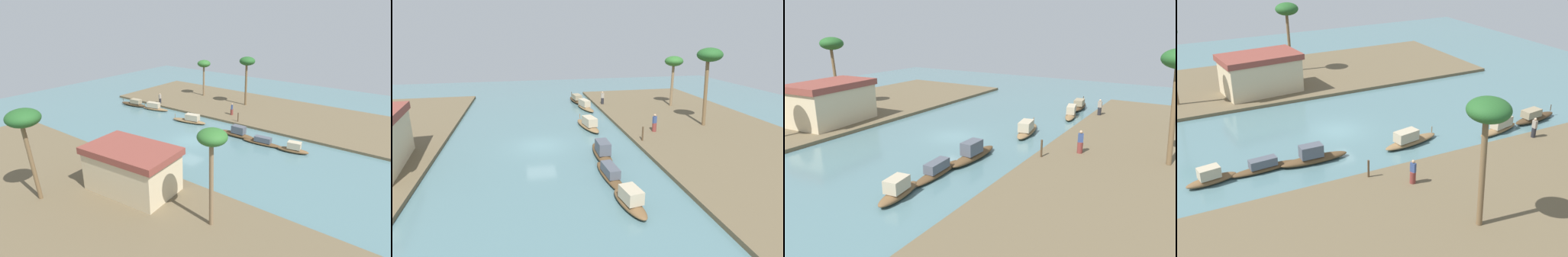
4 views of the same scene
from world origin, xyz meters
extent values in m
plane|color=slate|center=(0.00, 0.00, 0.00)|extent=(76.01, 76.01, 0.00)
cube|color=brown|center=(0.00, -15.85, 0.15)|extent=(44.32, 15.62, 0.31)
ellipsoid|color=brown|center=(4.19, -5.02, 0.23)|extent=(5.16, 2.03, 0.45)
cube|color=tan|center=(3.68, -5.11, 0.86)|extent=(2.02, 1.28, 0.81)
cylinder|color=brown|center=(6.37, -4.63, 0.67)|extent=(0.07, 0.07, 0.52)
ellipsoid|color=brown|center=(-10.89, -4.19, 0.24)|extent=(3.53, 1.50, 0.49)
cube|color=tan|center=(-10.99, -4.21, 0.86)|extent=(1.52, 1.09, 0.74)
ellipsoid|color=brown|center=(-3.69, -4.48, 0.26)|extent=(5.10, 1.11, 0.52)
cube|color=#4C515B|center=(-3.91, -4.48, 0.97)|extent=(1.65, 0.91, 0.90)
ellipsoid|color=brown|center=(-7.32, -4.08, 0.19)|extent=(4.92, 1.23, 0.38)
cube|color=#4C515B|center=(-7.34, -4.09, 0.68)|extent=(1.97, 0.87, 0.60)
ellipsoid|color=brown|center=(11.83, -6.36, 0.21)|extent=(4.50, 1.88, 0.42)
cube|color=tan|center=(12.16, -6.29, 0.81)|extent=(2.13, 1.22, 0.79)
cylinder|color=brown|center=(13.72, -5.95, 0.63)|extent=(0.07, 0.07, 0.51)
ellipsoid|color=#47331E|center=(16.28, -5.93, 0.27)|extent=(4.89, 1.60, 0.54)
cube|color=gray|center=(15.74, -5.99, 0.86)|extent=(1.84, 1.14, 0.64)
cylinder|color=#47331E|center=(18.37, -5.67, 0.78)|extent=(0.07, 0.07, 0.59)
cylinder|color=#232328|center=(13.19, -8.90, 0.70)|extent=(0.37, 0.37, 0.80)
cube|color=gray|center=(13.19, -8.90, 1.42)|extent=(0.23, 0.40, 0.63)
sphere|color=tan|center=(13.19, -8.90, 1.84)|extent=(0.22, 0.22, 0.22)
cylinder|color=brown|center=(0.82, -10.73, 0.72)|extent=(0.50, 0.50, 0.82)
cube|color=#33477A|center=(0.82, -10.73, 1.45)|extent=(0.32, 0.42, 0.65)
sphere|color=tan|center=(0.82, -10.73, 1.89)|extent=(0.22, 0.22, 0.22)
cylinder|color=#4C3823|center=(-1.40, -8.68, 0.93)|extent=(0.14, 0.14, 1.25)
cylinder|color=brown|center=(1.73, -16.30, 3.54)|extent=(0.34, 0.65, 6.48)
ellipsoid|color=#235623|center=(1.73, -16.30, 7.25)|extent=(2.38, 2.38, 1.31)
cylinder|color=#7F6647|center=(10.47, -17.18, 2.88)|extent=(0.32, 0.36, 5.14)
ellipsoid|color=#2D6628|center=(10.47, -17.18, 5.89)|extent=(2.23, 2.23, 1.22)
camera|label=1|loc=(-21.79, 27.86, 14.88)|focal=29.65mm
camera|label=2|loc=(-25.13, 1.20, 9.28)|focal=28.46mm
camera|label=3|loc=(-24.16, -17.84, 9.31)|focal=33.57mm
camera|label=4|loc=(-14.15, -34.09, 16.28)|focal=44.27mm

